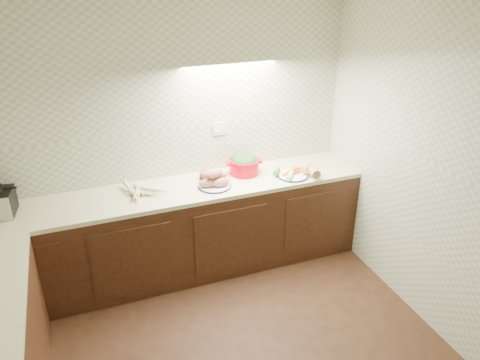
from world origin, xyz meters
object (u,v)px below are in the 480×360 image
object	(u,v)px
onion_bowl	(206,175)
dutch_oven	(244,164)
sweet_potato_plate	(214,180)
veg_plate	(299,171)
parsnip_pile	(141,190)

from	to	relation	value
onion_bowl	dutch_oven	bearing A→B (deg)	-1.70
sweet_potato_plate	veg_plate	world-z (taller)	sweet_potato_plate
sweet_potato_plate	onion_bowl	world-z (taller)	sweet_potato_plate
parsnip_pile	dutch_oven	distance (m)	1.02
sweet_potato_plate	onion_bowl	bearing A→B (deg)	97.00
sweet_potato_plate	dutch_oven	xyz separation A→B (m)	(0.36, 0.17, 0.03)
sweet_potato_plate	onion_bowl	xyz separation A→B (m)	(-0.02, 0.18, -0.03)
parsnip_pile	veg_plate	size ratio (longest dim) A/B	0.86
parsnip_pile	sweet_potato_plate	world-z (taller)	sweet_potato_plate
onion_bowl	veg_plate	size ratio (longest dim) A/B	0.31
parsnip_pile	onion_bowl	distance (m)	0.64
parsnip_pile	veg_plate	xyz separation A→B (m)	(1.48, -0.16, 0.02)
parsnip_pile	dutch_oven	size ratio (longest dim) A/B	1.03
onion_bowl	veg_plate	distance (m)	0.89
dutch_oven	onion_bowl	bearing A→B (deg)	-173.42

